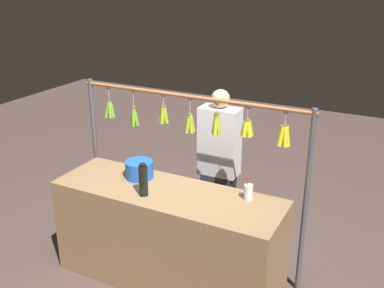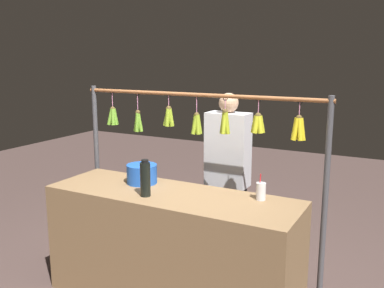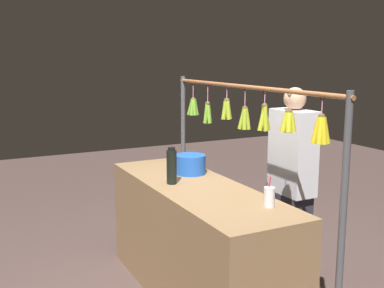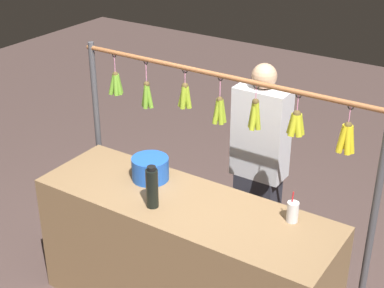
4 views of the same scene
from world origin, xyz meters
name	(u,v)px [view 2 (image 2 of 4)]	position (x,y,z in m)	size (l,w,h in m)	color
market_counter	(172,248)	(0.00, 0.00, 0.45)	(2.00, 0.64, 0.89)	olive
display_rack	(199,145)	(-0.03, -0.41, 1.20)	(2.21, 0.12, 1.66)	#4C4C51
water_bottle	(145,179)	(0.14, 0.15, 1.03)	(0.08, 0.08, 0.28)	black
blue_bucket	(142,174)	(0.36, -0.12, 0.97)	(0.25, 0.25, 0.16)	blue
drink_cup	(261,191)	(-0.66, -0.18, 0.96)	(0.07, 0.07, 0.19)	silver
vendor_person	(227,182)	(-0.13, -0.79, 0.80)	(0.38, 0.21, 1.61)	#2D2D38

